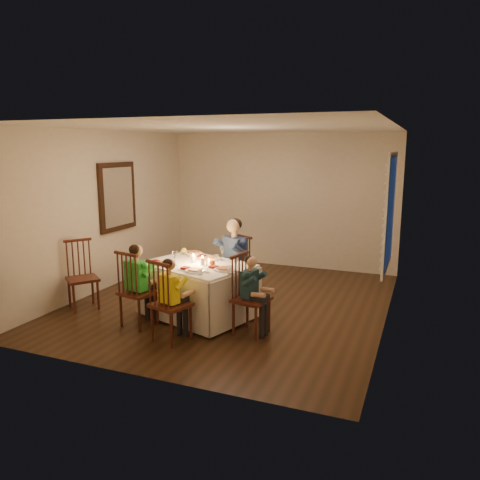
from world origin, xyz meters
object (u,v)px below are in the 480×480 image
at_px(child_teal, 251,334).
at_px(child_green, 140,325).
at_px(dining_table, 198,279).
at_px(chair_extra, 85,308).
at_px(chair_adult, 233,302).
at_px(chair_near_left, 140,325).
at_px(chair_end, 251,334).
at_px(chair_near_right, 172,340).
at_px(serving_bowl, 194,254).
at_px(adult, 233,302).
at_px(child_yellow, 172,340).

bearing_deg(child_teal, child_green, 110.28).
height_order(dining_table, chair_extra, dining_table).
relative_size(chair_adult, chair_extra, 1.01).
relative_size(chair_near_left, chair_end, 1.00).
bearing_deg(chair_near_right, chair_extra, 0.73).
distance_m(chair_near_left, serving_bowl, 1.30).
distance_m(chair_near_right, serving_bowl, 1.52).
xyz_separation_m(adult, child_teal, (0.68, -1.04, 0.00)).
bearing_deg(chair_extra, child_yellow, -69.22).
relative_size(chair_near_left, child_yellow, 0.99).
bearing_deg(chair_near_right, chair_adult, -78.46).
distance_m(chair_adult, chair_extra, 2.20).
relative_size(dining_table, chair_adult, 1.66).
distance_m(chair_near_right, chair_end, 1.00).
bearing_deg(dining_table, chair_end, -1.21).
height_order(chair_extra, serving_bowl, serving_bowl).
relative_size(child_green, serving_bowl, 4.88).
distance_m(dining_table, adult, 0.93).
bearing_deg(dining_table, serving_bowl, 141.74).
height_order(chair_adult, serving_bowl, serving_bowl).
distance_m(chair_near_right, child_yellow, 0.00).
xyz_separation_m(chair_near_right, serving_bowl, (-0.34, 1.26, 0.78)).
relative_size(dining_table, chair_end, 1.66).
bearing_deg(child_yellow, chair_extra, 0.73).
bearing_deg(chair_end, dining_table, 80.10).
bearing_deg(dining_table, chair_near_left, -114.70).
xyz_separation_m(dining_table, serving_bowl, (-0.26, 0.38, 0.24)).
distance_m(dining_table, chair_near_left, 0.99).
relative_size(chair_extra, child_teal, 1.00).
relative_size(chair_extra, serving_bowl, 4.49).
bearing_deg(chair_near_left, chair_extra, -0.71).
distance_m(chair_adult, chair_near_left, 1.54).
xyz_separation_m(chair_near_left, serving_bowl, (0.31, 0.99, 0.78)).
relative_size(chair_adult, child_teal, 1.01).
height_order(chair_extra, child_green, child_green).
bearing_deg(dining_table, chair_adult, 89.58).
height_order(chair_near_right, chair_extra, chair_near_right).
bearing_deg(child_teal, adult, 42.69).
relative_size(chair_near_left, child_green, 0.93).
relative_size(chair_near_right, serving_bowl, 4.55).
distance_m(dining_table, child_yellow, 1.03).
height_order(chair_near_left, chair_end, same).
bearing_deg(child_teal, chair_near_left, 110.28).
height_order(chair_adult, adult, adult).
bearing_deg(chair_extra, child_green, -65.47).
bearing_deg(dining_table, child_teal, -1.21).
height_order(dining_table, chair_adult, dining_table).
xyz_separation_m(child_yellow, serving_bowl, (-0.34, 1.26, 0.78)).
bearing_deg(adult, serving_bowl, -118.75).
xyz_separation_m(dining_table, child_green, (-0.56, -0.61, -0.54)).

